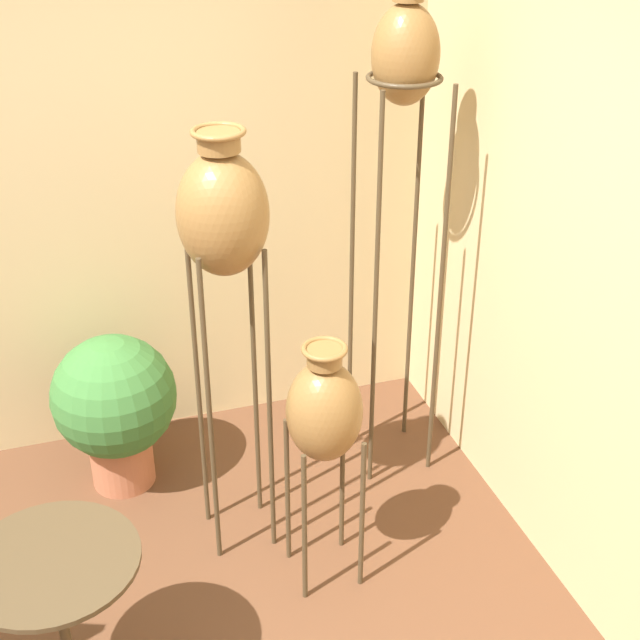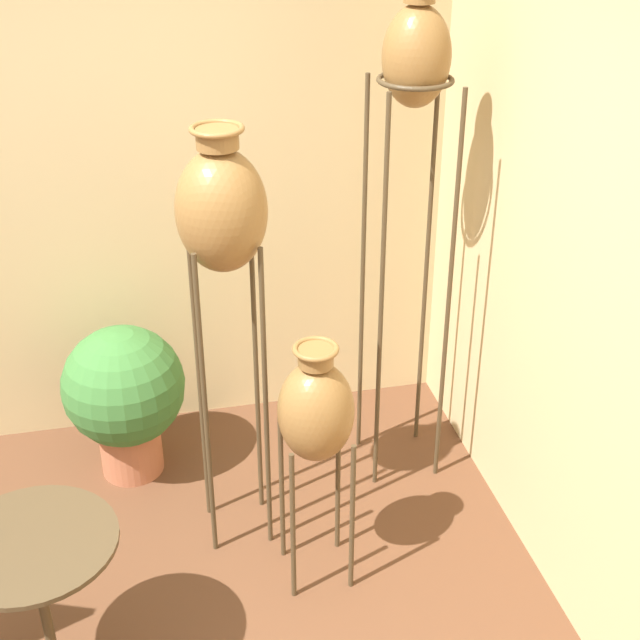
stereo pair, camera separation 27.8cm
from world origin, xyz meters
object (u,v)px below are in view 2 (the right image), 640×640
object	(u,v)px
vase_stand_tall	(415,78)
vase_stand_short	(316,413)
side_table	(39,582)
potted_plant	(124,393)
vase_stand_medium	(222,217)

from	to	relation	value
vase_stand_tall	vase_stand_short	xyz separation A→B (m)	(-0.53, -0.63, -1.03)
vase_stand_tall	side_table	world-z (taller)	vase_stand_tall
vase_stand_tall	side_table	size ratio (longest dim) A/B	3.26
potted_plant	vase_stand_short	bearing A→B (deg)	-49.70
vase_stand_tall	vase_stand_short	bearing A→B (deg)	-129.92
vase_stand_short	side_table	size ratio (longest dim) A/B	1.59
potted_plant	vase_stand_medium	bearing A→B (deg)	-49.06
vase_stand_medium	vase_stand_short	distance (m)	0.78
vase_stand_short	potted_plant	xyz separation A→B (m)	(-0.70, 0.82, -0.35)
vase_stand_medium	side_table	distance (m)	1.37
vase_stand_medium	vase_stand_short	world-z (taller)	vase_stand_medium
potted_plant	vase_stand_tall	bearing A→B (deg)	-8.88
vase_stand_tall	vase_stand_medium	world-z (taller)	vase_stand_tall
vase_stand_tall	vase_stand_medium	distance (m)	0.93
vase_stand_short	side_table	world-z (taller)	vase_stand_short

